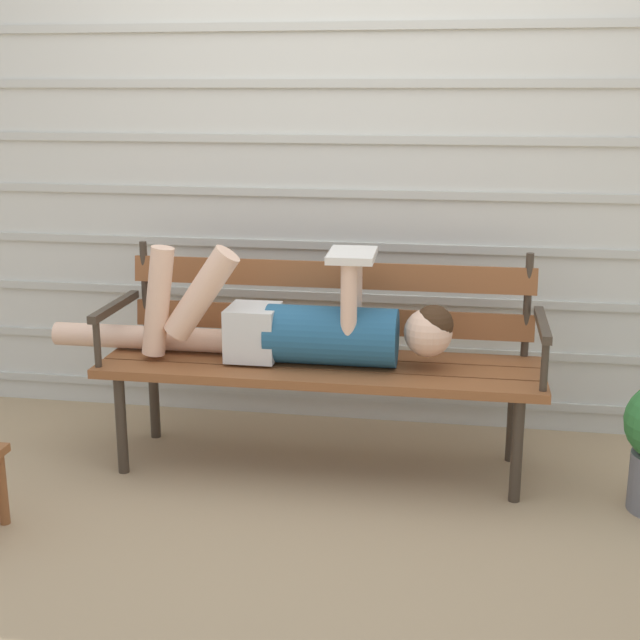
% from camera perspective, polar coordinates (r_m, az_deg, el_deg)
% --- Properties ---
extents(ground_plane, '(12.00, 12.00, 0.00)m').
position_cam_1_polar(ground_plane, '(3.67, -0.15, -9.75)').
color(ground_plane, tan).
extents(house_siding, '(5.34, 0.08, 2.13)m').
position_cam_1_polar(house_siding, '(4.00, 1.43, 8.21)').
color(house_siding, beige).
rests_on(house_siding, ground).
extents(park_bench, '(1.77, 0.51, 0.88)m').
position_cam_1_polar(park_bench, '(3.61, 0.19, -1.83)').
color(park_bench, brown).
rests_on(park_bench, ground).
extents(reclining_person, '(1.68, 0.25, 0.48)m').
position_cam_1_polar(reclining_person, '(3.53, -1.57, -0.44)').
color(reclining_person, '#23567A').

